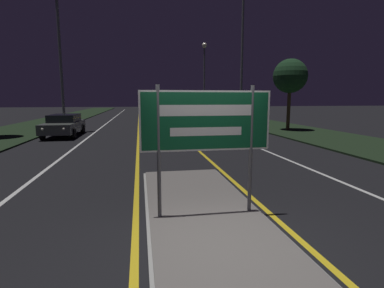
% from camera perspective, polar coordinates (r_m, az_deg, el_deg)
% --- Properties ---
extents(ground_plane, '(160.00, 160.00, 0.00)m').
position_cam_1_polar(ground_plane, '(4.79, 5.99, -19.55)').
color(ground_plane, black).
extents(median_island, '(2.24, 7.01, 0.10)m').
position_cam_1_polar(median_island, '(5.87, 2.58, -13.57)').
color(median_island, '#999993').
rests_on(median_island, ground_plane).
extents(verge_left, '(5.00, 100.00, 0.08)m').
position_cam_1_polar(verge_left, '(25.55, -28.86, 2.60)').
color(verge_left, black).
rests_on(verge_left, ground_plane).
extents(verge_right, '(5.00, 100.00, 0.08)m').
position_cam_1_polar(verge_right, '(26.41, 14.05, 3.59)').
color(verge_right, black).
rests_on(verge_right, ground_plane).
extents(centre_line_yellow_left, '(0.12, 70.00, 0.01)m').
position_cam_1_polar(centre_line_yellow_left, '(29.14, -10.12, 4.09)').
color(centre_line_yellow_left, gold).
rests_on(centre_line_yellow_left, ground_plane).
extents(centre_line_yellow_right, '(0.12, 70.00, 0.01)m').
position_cam_1_polar(centre_line_yellow_right, '(29.25, -4.97, 4.21)').
color(centre_line_yellow_right, gold).
rests_on(centre_line_yellow_right, ground_plane).
extents(lane_line_white_left, '(0.12, 70.00, 0.01)m').
position_cam_1_polar(lane_line_white_left, '(29.30, -15.79, 3.92)').
color(lane_line_white_left, silver).
rests_on(lane_line_white_left, ground_plane).
extents(lane_line_white_right, '(0.12, 70.00, 0.01)m').
position_cam_1_polar(lane_line_white_right, '(29.64, 0.62, 4.30)').
color(lane_line_white_right, silver).
rests_on(lane_line_white_right, ground_plane).
extents(edge_line_white_left, '(0.10, 70.00, 0.01)m').
position_cam_1_polar(edge_line_white_left, '(29.76, -21.55, 3.71)').
color(edge_line_white_left, silver).
rests_on(edge_line_white_left, ground_plane).
extents(edge_line_white_right, '(0.10, 70.00, 0.01)m').
position_cam_1_polar(edge_line_white_right, '(30.32, 6.22, 4.35)').
color(edge_line_white_right, silver).
rests_on(edge_line_white_right, ground_plane).
extents(highway_sign, '(2.41, 0.07, 2.41)m').
position_cam_1_polar(highway_sign, '(5.45, 2.72, 3.58)').
color(highway_sign, '#56565B').
rests_on(highway_sign, median_island).
extents(streetlight_left_near, '(0.64, 0.64, 9.68)m').
position_cam_1_polar(streetlight_left_near, '(22.65, -24.10, 19.53)').
color(streetlight_left_near, '#56565B').
rests_on(streetlight_left_near, ground_plane).
extents(streetlight_right_near, '(0.50, 0.50, 11.24)m').
position_cam_1_polar(streetlight_right_near, '(24.31, 9.59, 19.47)').
color(streetlight_right_near, '#56565B').
rests_on(streetlight_right_near, ground_plane).
extents(streetlight_right_far, '(0.56, 0.56, 8.48)m').
position_cam_1_polar(streetlight_right_far, '(35.22, 2.36, 14.29)').
color(streetlight_right_far, '#56565B').
rests_on(streetlight_right_far, ground_plane).
extents(car_receding_0, '(1.96, 4.12, 1.44)m').
position_cam_1_polar(car_receding_0, '(15.81, 4.99, 3.13)').
color(car_receding_0, navy).
rests_on(car_receding_0, ground_plane).
extents(car_receding_1, '(1.91, 4.44, 1.40)m').
position_cam_1_polar(car_receding_1, '(23.68, 0.04, 5.04)').
color(car_receding_1, '#B7B7BC').
rests_on(car_receding_1, ground_plane).
extents(car_approaching_0, '(1.86, 4.66, 1.30)m').
position_cam_1_polar(car_approaching_0, '(19.74, -23.20, 3.41)').
color(car_approaching_0, '#4C514C').
rests_on(car_approaching_0, ground_plane).
extents(roadside_palm_right, '(2.33, 2.33, 4.87)m').
position_cam_1_polar(roadside_palm_right, '(22.10, 18.19, 12.13)').
color(roadside_palm_right, '#4C3823').
rests_on(roadside_palm_right, verge_right).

